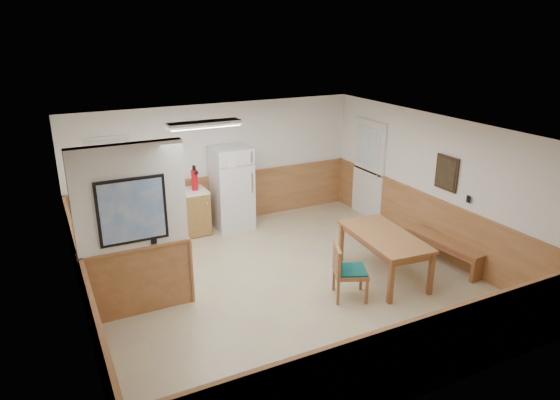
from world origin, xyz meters
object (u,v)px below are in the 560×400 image
dining_table (384,240)px  dining_bench (444,245)px  refrigerator (232,188)px  fire_extinguisher (195,179)px  dining_chair (345,268)px  soap_bottle (116,195)px

dining_table → dining_bench: 1.28m
refrigerator → fire_extinguisher: 0.80m
refrigerator → dining_chair: 3.46m
refrigerator → dining_bench: bearing=-50.5°
fire_extinguisher → dining_chair: bearing=-45.6°
dining_bench → fire_extinguisher: fire_extinguisher is taller
dining_chair → fire_extinguisher: size_ratio=1.71×
refrigerator → dining_chair: refrigerator is taller
refrigerator → dining_table: 3.45m
dining_bench → fire_extinguisher: bearing=131.1°
dining_table → fire_extinguisher: 3.86m
dining_table → soap_bottle: bearing=143.9°
dining_bench → soap_bottle: soap_bottle is taller
dining_chair → soap_bottle: (-2.71, 3.50, 0.51)m
dining_table → dining_chair: 1.00m
dining_bench → dining_chair: 2.20m
dining_table → dining_chair: bearing=-158.3°
refrigerator → soap_bottle: 2.24m
dining_chair → fire_extinguisher: (-1.23, 3.43, 0.62)m
dining_chair → dining_table: bearing=40.4°
dining_bench → fire_extinguisher: size_ratio=3.19×
soap_bottle → dining_table: bearing=-41.3°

